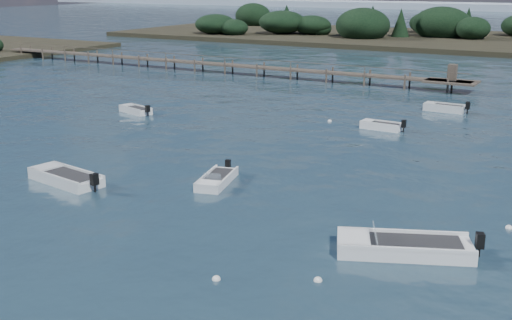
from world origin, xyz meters
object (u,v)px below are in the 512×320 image
Objects in this scene: tender_far_grey_b at (444,109)px; tender_far_grey at (136,111)px; dinghy_extra_a at (217,181)px; dinghy_mid_white_a at (403,249)px; tender_far_white at (381,127)px; jetty at (229,65)px; dinghy_mid_grey at (66,179)px.

tender_far_grey_b is 1.05× the size of tender_far_grey.
dinghy_extra_a is 0.71× the size of dinghy_mid_white_a.
tender_far_grey_b is 1.11× the size of tender_far_white.
dinghy_mid_white_a is (27.81, -16.60, 0.02)m from tender_far_grey.
tender_far_grey_b is 0.91× the size of dinghy_extra_a.
jetty is (-33.43, 40.00, 0.81)m from dinghy_mid_white_a.
tender_far_grey is at bearing 118.62° from dinghy_mid_grey.
dinghy_mid_white_a is (8.16, -20.91, 0.01)m from tender_far_white.
tender_far_grey_b is 0.06× the size of jetty.
jetty is at bearing 142.93° from tender_far_white.
dinghy_extra_a is 17.26m from tender_far_white.
dinghy_mid_grey reaches higher than tender_far_grey.
dinghy_extra_a is 42.14m from jetty.
tender_far_grey is (-9.04, 16.56, -0.01)m from dinghy_mid_grey.
tender_far_grey is at bearing -167.63° from tender_far_white.
dinghy_mid_grey is 8.21m from dinghy_extra_a.
dinghy_mid_white_a is at bearing -50.11° from jetty.
tender_far_white is at bearing -37.07° from jetty.
dinghy_mid_white_a is (18.77, -0.04, 0.00)m from dinghy_mid_grey.
dinghy_mid_grey is 0.89× the size of dinghy_mid_white_a.
tender_far_grey_b is 26.62m from dinghy_extra_a.
jetty is at bearing 129.89° from dinghy_mid_white_a.
tender_far_white is 22.44m from dinghy_mid_white_a.
jetty reaches higher than dinghy_extra_a.
tender_far_grey_b is at bearing 31.30° from tender_far_grey.
tender_far_white reaches higher than dinghy_extra_a.
jetty is (-27.62, 10.02, 0.81)m from tender_far_grey_b.
tender_far_grey_b reaches higher than tender_far_grey.
dinghy_mid_grey is 23.41m from tender_far_white.
tender_far_white is at bearing 78.63° from dinghy_extra_a.
tender_far_white is 31.68m from jetty.
jetty is (-25.26, 19.09, 0.82)m from tender_far_white.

